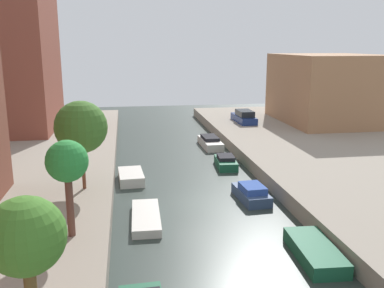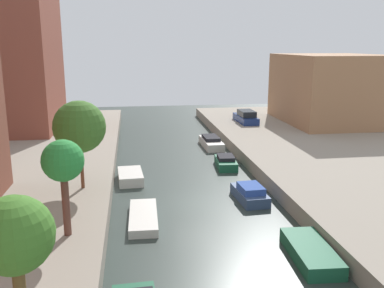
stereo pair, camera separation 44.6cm
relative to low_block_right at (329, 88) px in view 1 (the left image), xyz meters
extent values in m
plane|color=#2D3833|center=(-18.00, -19.86, -4.65)|extent=(84.00, 84.00, 0.00)
cube|color=#9E704C|center=(0.00, 0.00, 0.00)|extent=(10.00, 12.61, 7.29)
sphere|color=#3D7526|center=(-24.64, -33.41, 0.04)|extent=(2.02, 2.02, 2.02)
cylinder|color=brown|center=(-24.64, -25.50, -2.25)|extent=(0.33, 0.33, 2.80)
sphere|color=#2A8C3A|center=(-24.64, -25.50, -0.20)|extent=(1.84, 1.84, 1.84)
cylinder|color=brown|center=(-24.64, -19.04, -2.33)|extent=(0.21, 0.21, 2.64)
sphere|color=#3C6B27|center=(-24.64, -19.04, 0.05)|extent=(3.04, 3.04, 3.04)
cube|color=navy|center=(-9.23, 0.96, -3.28)|extent=(1.77, 4.80, 0.72)
cube|color=#1E2328|center=(-9.23, 0.61, -2.61)|extent=(1.54, 2.65, 0.63)
cube|color=beige|center=(-21.19, -22.15, -4.42)|extent=(1.61, 4.44, 0.45)
cube|color=beige|center=(-21.86, -15.09, -4.31)|extent=(1.82, 3.26, 0.67)
cube|color=#195638|center=(-13.96, -27.43, -4.32)|extent=(1.89, 4.05, 0.65)
cube|color=#33476B|center=(-14.63, -19.88, -4.33)|extent=(1.70, 3.38, 0.63)
cube|color=#2D4C9E|center=(-14.63, -20.10, -3.82)|extent=(1.38, 1.89, 0.40)
cube|color=#195638|center=(-14.48, -12.62, -4.33)|extent=(1.67, 3.29, 0.63)
cube|color=black|center=(-14.48, -12.57, -3.87)|extent=(1.34, 1.84, 0.28)
cube|color=beige|center=(-14.35, -5.83, -4.31)|extent=(1.68, 4.50, 0.68)
cube|color=black|center=(-14.35, -5.61, -3.82)|extent=(1.39, 2.49, 0.29)
camera|label=1|loc=(-22.08, -43.65, 4.66)|focal=39.70mm
camera|label=2|loc=(-21.64, -43.72, 4.66)|focal=39.70mm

